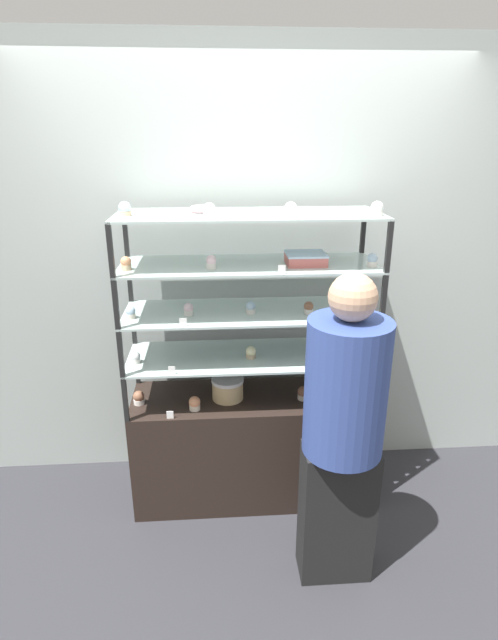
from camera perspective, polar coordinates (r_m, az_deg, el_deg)
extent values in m
plane|color=#2D2D33|center=(3.29, 0.00, -18.86)|extent=(20.00, 20.00, 0.00)
cube|color=#A8B2AD|center=(3.02, -0.50, 5.40)|extent=(8.00, 0.05, 2.60)
cube|color=black|center=(3.09, 0.00, -14.10)|extent=(1.35, 0.46, 0.67)
cube|color=black|center=(3.08, -12.69, -4.83)|extent=(0.02, 0.02, 0.26)
cube|color=black|center=(3.15, 11.80, -4.11)|extent=(0.02, 0.02, 0.26)
cube|color=black|center=(2.70, -13.97, -8.76)|extent=(0.02, 0.02, 0.26)
cube|color=black|center=(2.78, 14.15, -7.81)|extent=(0.02, 0.02, 0.26)
cube|color=#B2C6C1|center=(2.80, 0.00, -4.13)|extent=(1.35, 0.46, 0.01)
cube|color=black|center=(2.98, -13.08, -0.27)|extent=(0.02, 0.02, 0.26)
cube|color=black|center=(3.06, 12.16, 0.35)|extent=(0.02, 0.02, 0.26)
cube|color=black|center=(2.58, -14.46, -3.68)|extent=(0.02, 0.02, 0.26)
cube|color=black|center=(2.67, 14.63, -2.86)|extent=(0.02, 0.02, 0.26)
cube|color=#B2C6C1|center=(2.70, 0.00, 0.92)|extent=(1.35, 0.46, 0.01)
cube|color=black|center=(2.90, -13.50, 4.58)|extent=(0.02, 0.02, 0.26)
cube|color=black|center=(2.98, 12.53, 5.08)|extent=(0.02, 0.02, 0.26)
cube|color=black|center=(2.49, -14.99, 1.82)|extent=(0.02, 0.02, 0.26)
cube|color=black|center=(2.58, 15.14, 2.48)|extent=(0.02, 0.02, 0.26)
cube|color=#B2C6C1|center=(2.62, 0.00, 6.32)|extent=(1.35, 0.46, 0.01)
cube|color=black|center=(2.84, -13.94, 9.66)|extent=(0.02, 0.02, 0.26)
cube|color=black|center=(2.92, 12.93, 10.03)|extent=(0.02, 0.02, 0.26)
cube|color=black|center=(2.42, -15.56, 7.70)|extent=(0.02, 0.02, 0.26)
cube|color=black|center=(2.52, 15.70, 8.15)|extent=(0.02, 0.02, 0.26)
cube|color=#B2C6C1|center=(2.57, 0.00, 11.98)|extent=(1.35, 0.46, 0.01)
cylinder|color=#DBBC84|center=(2.87, -2.45, -7.97)|extent=(0.18, 0.18, 0.11)
cylinder|color=white|center=(2.84, -2.47, -6.85)|extent=(0.18, 0.18, 0.02)
cube|color=#C66660|center=(2.63, 6.49, 6.89)|extent=(0.20, 0.18, 0.05)
cube|color=silver|center=(2.62, 6.51, 7.52)|extent=(0.21, 0.18, 0.01)
cylinder|color=white|center=(2.90, -12.45, -9.06)|extent=(0.06, 0.06, 0.03)
sphere|color=#8C5B42|center=(2.88, -12.49, -8.51)|extent=(0.06, 0.06, 0.06)
cylinder|color=beige|center=(2.80, -6.22, -9.86)|extent=(0.06, 0.06, 0.03)
sphere|color=#E5996B|center=(2.78, -6.24, -9.29)|extent=(0.06, 0.06, 0.06)
cylinder|color=beige|center=(2.90, 6.18, -8.70)|extent=(0.06, 0.06, 0.03)
sphere|color=#8C5B42|center=(2.88, 6.20, -8.15)|extent=(0.06, 0.06, 0.06)
cylinder|color=beige|center=(2.94, 12.42, -8.59)|extent=(0.06, 0.06, 0.03)
sphere|color=white|center=(2.93, 12.47, -8.04)|extent=(0.06, 0.06, 0.06)
cube|color=white|center=(2.73, -9.01, -10.66)|extent=(0.04, 0.00, 0.04)
cylinder|color=white|center=(2.77, -12.85, -4.57)|extent=(0.05, 0.05, 0.02)
sphere|color=white|center=(2.75, -12.90, -4.05)|extent=(0.06, 0.06, 0.06)
cylinder|color=#CCB28C|center=(2.76, 0.21, -4.11)|extent=(0.05, 0.05, 0.02)
sphere|color=#F4EAB2|center=(2.74, 0.21, -3.59)|extent=(0.06, 0.06, 0.06)
cylinder|color=beige|center=(2.80, 12.73, -4.20)|extent=(0.05, 0.05, 0.02)
sphere|color=#F4EAB2|center=(2.79, 12.78, -3.69)|extent=(0.06, 0.06, 0.06)
cube|color=white|center=(2.60, -8.82, -5.71)|extent=(0.04, 0.00, 0.04)
cylinder|color=beige|center=(2.66, -13.36, 0.45)|extent=(0.05, 0.05, 0.03)
sphere|color=silver|center=(2.65, -13.41, 1.01)|extent=(0.05, 0.05, 0.05)
cylinder|color=white|center=(2.65, -6.90, 0.85)|extent=(0.05, 0.05, 0.03)
sphere|color=silver|center=(2.64, -6.93, 1.41)|extent=(0.05, 0.05, 0.05)
cylinder|color=white|center=(2.66, 0.20, 1.05)|extent=(0.05, 0.05, 0.03)
sphere|color=silver|center=(2.65, 0.20, 1.61)|extent=(0.05, 0.05, 0.05)
cylinder|color=white|center=(2.67, 6.81, 1.02)|extent=(0.05, 0.05, 0.03)
sphere|color=#8C5B42|center=(2.66, 6.83, 1.58)|extent=(0.05, 0.05, 0.05)
cylinder|color=#CCB28C|center=(2.71, 13.31, 0.87)|extent=(0.05, 0.05, 0.03)
sphere|color=#F4EAB2|center=(2.70, 13.36, 1.41)|extent=(0.05, 0.05, 0.05)
cube|color=white|center=(2.49, -7.54, -0.28)|extent=(0.04, 0.00, 0.04)
cylinder|color=#CCB28C|center=(2.57, -13.85, 5.88)|extent=(0.05, 0.05, 0.03)
sphere|color=#E5996B|center=(2.56, -13.90, 6.50)|extent=(0.05, 0.05, 0.05)
cylinder|color=white|center=(2.53, -4.33, 6.20)|extent=(0.05, 0.05, 0.03)
sphere|color=silver|center=(2.52, -4.35, 6.83)|extent=(0.05, 0.05, 0.05)
cylinder|color=white|center=(2.64, 13.86, 6.25)|extent=(0.05, 0.05, 0.03)
sphere|color=silver|center=(2.63, 13.92, 6.86)|extent=(0.05, 0.05, 0.05)
cube|color=white|center=(2.43, 3.77, 5.79)|extent=(0.04, 0.00, 0.04)
cylinder|color=#CCB28C|center=(2.55, -13.97, 11.74)|extent=(0.06, 0.06, 0.02)
sphere|color=silver|center=(2.55, -14.02, 12.36)|extent=(0.06, 0.06, 0.06)
cylinder|color=white|center=(2.44, -4.55, 11.88)|extent=(0.06, 0.06, 0.02)
sphere|color=white|center=(2.44, -4.56, 12.53)|extent=(0.06, 0.06, 0.06)
cylinder|color=white|center=(2.47, 4.77, 11.99)|extent=(0.06, 0.06, 0.02)
sphere|color=silver|center=(2.47, 4.79, 12.64)|extent=(0.06, 0.06, 0.06)
cylinder|color=white|center=(2.57, 14.38, 11.75)|extent=(0.06, 0.06, 0.02)
sphere|color=white|center=(2.56, 14.44, 12.37)|extent=(0.06, 0.06, 0.06)
cube|color=white|center=(2.36, -9.82, 11.63)|extent=(0.04, 0.00, 0.04)
torus|color=#EFB2BC|center=(2.62, -5.36, 12.54)|extent=(0.13, 0.13, 0.03)
cube|color=black|center=(2.63, 9.96, -20.79)|extent=(0.35, 0.19, 0.73)
cylinder|color=#33478C|center=(2.25, 11.02, -7.64)|extent=(0.36, 0.36, 0.63)
sphere|color=tan|center=(2.09, 11.79, 2.55)|extent=(0.21, 0.21, 0.21)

